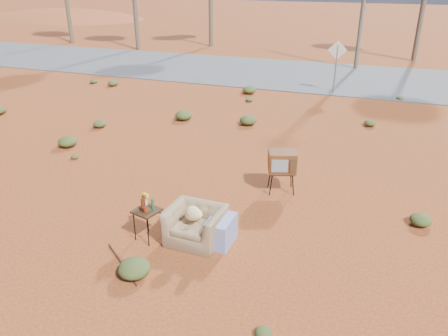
% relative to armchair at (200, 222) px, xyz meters
% --- Properties ---
extents(ground, '(140.00, 140.00, 0.00)m').
position_rel_armchair_xyz_m(ground, '(-0.44, 0.27, -0.43)').
color(ground, '#98461E').
rests_on(ground, ground).
extents(highway, '(140.00, 7.00, 0.04)m').
position_rel_armchair_xyz_m(highway, '(-0.44, 15.27, -0.41)').
color(highway, '#565659').
rests_on(highway, ground).
extents(dirt_mound, '(26.00, 18.00, 2.00)m').
position_rel_armchair_xyz_m(dirt_mound, '(-30.44, 34.27, -0.43)').
color(dirt_mound, '#9B3E25').
rests_on(dirt_mound, ground).
extents(armchair, '(1.27, 0.79, 0.92)m').
position_rel_armchair_xyz_m(armchair, '(0.00, 0.00, 0.00)').
color(armchair, olive).
rests_on(armchair, ground).
extents(tv_unit, '(0.75, 0.67, 1.01)m').
position_rel_armchair_xyz_m(tv_unit, '(1.00, 2.58, 0.32)').
color(tv_unit, black).
rests_on(tv_unit, ground).
extents(side_table, '(0.55, 0.55, 0.91)m').
position_rel_armchair_xyz_m(side_table, '(-1.00, -0.24, 0.24)').
color(side_table, '#341F12').
rests_on(side_table, ground).
extents(rusty_bar, '(1.13, 0.90, 0.04)m').
position_rel_armchair_xyz_m(rusty_bar, '(-1.03, -1.18, -0.41)').
color(rusty_bar, '#522815').
rests_on(rusty_bar, ground).
extents(road_sign, '(0.78, 0.06, 2.19)m').
position_rel_armchair_xyz_m(road_sign, '(1.06, 12.27, 1.07)').
color(road_sign, brown).
rests_on(road_sign, ground).
extents(scrub_patch, '(17.49, 8.07, 0.33)m').
position_rel_armchair_xyz_m(scrub_patch, '(-1.27, 4.67, -0.29)').
color(scrub_patch, '#424B21').
rests_on(scrub_patch, ground).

